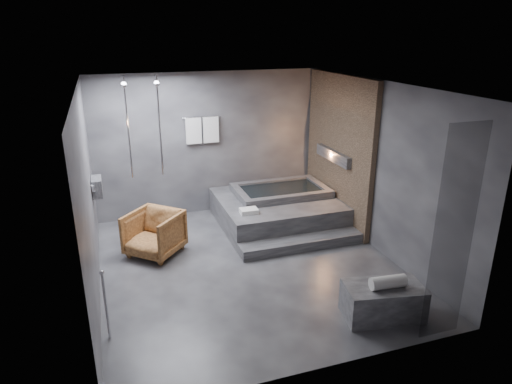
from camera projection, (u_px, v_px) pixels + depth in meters
name	position (u px, v px, depth m)	size (l,w,h in m)	color
room	(267.00, 154.00, 7.02)	(5.00, 5.04, 2.82)	#29292B
tub_deck	(277.00, 210.00, 8.79)	(2.20, 2.00, 0.50)	#2D2D2F
tub_step	(302.00, 243.00, 7.80)	(2.20, 0.36, 0.18)	#2D2D2F
concrete_bench	(383.00, 301.00, 5.90)	(1.00, 0.55, 0.45)	#343537
driftwood_chair	(154.00, 233.00, 7.51)	(0.79, 0.81, 0.74)	#4F2D13
rolled_towel	(388.00, 282.00, 5.76)	(0.17, 0.17, 0.46)	silver
deck_towel	(249.00, 211.00, 7.99)	(0.31, 0.22, 0.08)	silver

